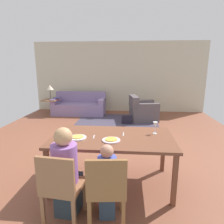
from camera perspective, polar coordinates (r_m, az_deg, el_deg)
name	(u,v)px	position (r m, az deg, el deg)	size (l,w,h in m)	color
ground_plane	(112,139)	(5.00, -0.11, -7.75)	(6.67, 6.37, 0.02)	brown
back_wall	(119,77)	(7.92, 1.95, 10.02)	(6.67, 0.10, 2.70)	beige
dining_table	(112,141)	(2.95, 0.09, -8.30)	(1.78, 1.00, 0.76)	brown
plate_near_man	(78,138)	(2.89, -9.89, -7.31)	(0.25, 0.25, 0.02)	white
pizza_near_man	(78,137)	(2.89, -9.90, -7.03)	(0.17, 0.17, 0.01)	gold
plate_near_child	(111,140)	(2.76, -0.23, -8.16)	(0.25, 0.25, 0.02)	silver
pizza_near_child	(111,139)	(2.75, -0.23, -7.87)	(0.17, 0.17, 0.01)	gold
wine_glass	(155,125)	(3.08, 12.37, -3.77)	(0.07, 0.07, 0.19)	silver
fork	(94,137)	(2.91, -5.27, -7.15)	(0.02, 0.15, 0.01)	silver
knife	(123,134)	(3.01, 3.30, -6.43)	(0.01, 0.17, 0.01)	silver
dining_chair_man	(61,185)	(2.38, -14.56, -19.74)	(0.46, 0.46, 0.87)	#98653F
person_man	(67,175)	(2.51, -12.96, -17.27)	(0.31, 0.41, 1.11)	#2D3C46
dining_chair_child	(106,187)	(2.28, -1.62, -20.93)	(0.46, 0.46, 0.87)	brown
person_child	(107,183)	(2.46, -1.42, -19.86)	(0.22, 0.30, 0.92)	#2D4256
area_rug	(117,121)	(6.58, 1.46, -2.50)	(2.60, 1.80, 0.01)	#423B4D
couch	(80,106)	(7.56, -9.34, 1.70)	(1.92, 0.86, 0.82)	gray
armchair	(142,111)	(6.69, 8.67, 0.40)	(0.98, 0.97, 0.82)	#544B4F
side_table	(51,105)	(7.62, -17.16, 1.95)	(0.56, 0.56, 0.58)	#8B6143
table_lamp	(50,88)	(7.53, -17.48, 6.67)	(0.26, 0.26, 0.54)	#434135
book_lower	(56,99)	(7.48, -15.96, 3.53)	(0.22, 0.16, 0.03)	maroon
book_upper	(56,98)	(7.54, -15.73, 3.83)	(0.22, 0.16, 0.03)	navy
handbag	(127,120)	(6.25, 4.33, -2.18)	(0.32, 0.16, 0.26)	black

